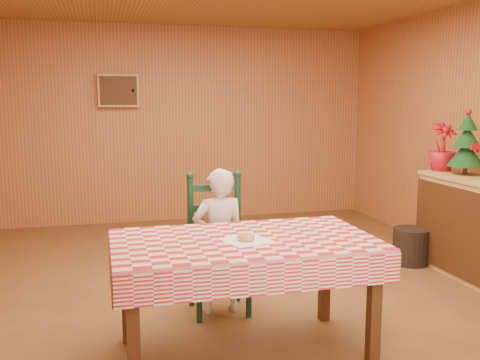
# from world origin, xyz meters

# --- Properties ---
(ground) EXTENTS (6.00, 6.00, 0.00)m
(ground) POSITION_xyz_m (0.00, 0.00, 0.00)
(ground) COLOR brown
(ground) RESTS_ON ground
(cabin_walls) EXTENTS (5.10, 6.05, 2.65)m
(cabin_walls) POSITION_xyz_m (-0.00, 0.53, 1.83)
(cabin_walls) COLOR #B77042
(cabin_walls) RESTS_ON ground
(dining_table) EXTENTS (1.66, 0.96, 0.77)m
(dining_table) POSITION_xyz_m (-0.30, -1.04, 0.69)
(dining_table) COLOR #452612
(dining_table) RESTS_ON ground
(ladder_chair) EXTENTS (0.44, 0.40, 1.08)m
(ladder_chair) POSITION_xyz_m (-0.30, -0.25, 0.50)
(ladder_chair) COLOR black
(ladder_chair) RESTS_ON ground
(seated_child) EXTENTS (0.41, 0.27, 1.12)m
(seated_child) POSITION_xyz_m (-0.30, -0.31, 0.56)
(seated_child) COLOR silver
(seated_child) RESTS_ON ground
(napkin) EXTENTS (0.33, 0.33, 0.00)m
(napkin) POSITION_xyz_m (-0.30, -1.09, 0.77)
(napkin) COLOR white
(napkin) RESTS_ON dining_table
(donut) EXTENTS (0.12, 0.12, 0.04)m
(donut) POSITION_xyz_m (-0.30, -1.09, 0.79)
(donut) COLOR #CF8C4A
(donut) RESTS_ON napkin
(shelf_unit) EXTENTS (0.54, 1.24, 0.93)m
(shelf_unit) POSITION_xyz_m (2.18, -0.12, 0.47)
(shelf_unit) COLOR tan
(shelf_unit) RESTS_ON ground
(christmas_tree) EXTENTS (0.34, 0.34, 0.62)m
(christmas_tree) POSITION_xyz_m (2.19, 0.13, 1.21)
(christmas_tree) COLOR #452612
(christmas_tree) RESTS_ON shelf_unit
(flower_arrangement) EXTENTS (0.27, 0.27, 0.48)m
(flower_arrangement) POSITION_xyz_m (2.14, 0.43, 1.17)
(flower_arrangement) COLOR #B3101C
(flower_arrangement) RESTS_ON shelf_unit
(storage_bin) EXTENTS (0.46, 0.46, 0.36)m
(storage_bin) POSITION_xyz_m (1.83, 0.40, 0.18)
(storage_bin) COLOR black
(storage_bin) RESTS_ON ground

